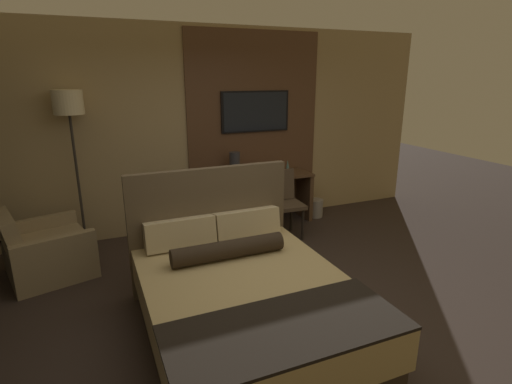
% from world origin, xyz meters
% --- Properties ---
extents(ground_plane, '(16.00, 16.00, 0.00)m').
position_xyz_m(ground_plane, '(0.00, 0.00, 0.00)').
color(ground_plane, '#332823').
extents(wall_back_tv_panel, '(7.20, 0.09, 2.80)m').
position_xyz_m(wall_back_tv_panel, '(0.09, 2.59, 1.40)').
color(wall_back_tv_panel, tan).
rests_on(wall_back_tv_panel, ground_plane).
extents(bed, '(1.64, 2.11, 1.27)m').
position_xyz_m(bed, '(-0.41, -0.07, 0.33)').
color(bed, '#33281E').
rests_on(bed, ground_plane).
extents(desk, '(1.51, 0.49, 0.74)m').
position_xyz_m(desk, '(0.80, 2.32, 0.49)').
color(desk, brown).
rests_on(desk, ground_plane).
extents(tv, '(1.04, 0.04, 0.58)m').
position_xyz_m(tv, '(0.80, 2.52, 1.64)').
color(tv, black).
extents(desk_chair, '(0.50, 0.50, 0.90)m').
position_xyz_m(desk_chair, '(0.88, 1.79, 0.54)').
color(desk_chair, '#4C3D2D').
rests_on(desk_chair, ground_plane).
extents(armchair_by_window, '(1.01, 1.04, 0.78)m').
position_xyz_m(armchair_by_window, '(-2.04, 1.77, 0.26)').
color(armchair_by_window, '#998460').
rests_on(armchair_by_window, ground_plane).
extents(floor_lamp, '(0.34, 0.34, 1.99)m').
position_xyz_m(floor_lamp, '(-1.64, 2.34, 1.68)').
color(floor_lamp, '#282623').
rests_on(floor_lamp, ground_plane).
extents(vase_tall, '(0.15, 0.15, 0.37)m').
position_xyz_m(vase_tall, '(0.39, 2.31, 0.93)').
color(vase_tall, '#333338').
rests_on(vase_tall, desk).
extents(vase_short, '(0.08, 0.08, 0.21)m').
position_xyz_m(vase_short, '(1.18, 2.22, 0.85)').
color(vase_short, '#4C706B').
rests_on(vase_short, desk).
extents(book, '(0.24, 0.18, 0.03)m').
position_xyz_m(book, '(0.68, 2.25, 0.76)').
color(book, maroon).
rests_on(book, desk).
extents(waste_bin, '(0.22, 0.22, 0.28)m').
position_xyz_m(waste_bin, '(1.71, 2.23, 0.14)').
color(waste_bin, gray).
rests_on(waste_bin, ground_plane).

